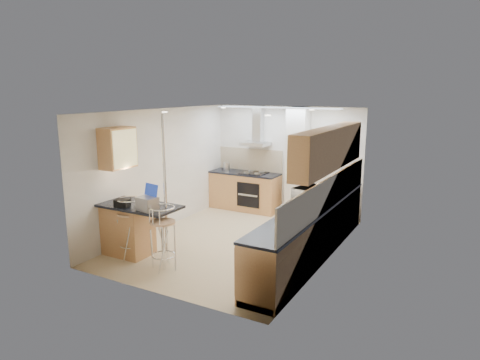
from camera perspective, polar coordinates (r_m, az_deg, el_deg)
The scene contains 16 objects.
ground at distance 8.33m, azimuth -0.44°, elevation -8.23°, with size 4.80×4.80×0.00m, color beige.
room_shell at distance 8.11m, azimuth 2.85°, elevation 2.48°, with size 3.64×4.84×2.51m.
right_counter at distance 7.60m, azimuth 9.55°, elevation -6.76°, with size 0.63×4.40×0.92m.
back_counter at distance 10.40m, azimuth 0.65°, elevation -1.44°, with size 1.70×0.63×0.92m.
peninsula at distance 7.69m, azimuth -13.23°, elevation -6.58°, with size 1.47×0.72×0.94m.
microwave at distance 7.44m, azimuth 9.35°, elevation -2.15°, with size 0.59×0.40×0.33m, color silver.
laptop at distance 7.15m, azimuth -12.25°, elevation -3.12°, with size 0.33×0.24×0.22m, color #96989D.
bag at distance 7.48m, azimuth -15.44°, elevation -2.99°, with size 0.23×0.17×0.13m, color black.
bar_stool_near at distance 7.64m, azimuth -14.40°, elevation -6.26°, with size 0.44×0.44×1.08m, color tan, non-canonical shape.
bar_stool_end at distance 7.06m, azimuth -10.22°, elevation -7.62°, with size 0.44×0.44×1.07m, color tan, non-canonical shape.
jar_a at distance 7.72m, azimuth 11.92°, elevation -2.32°, with size 0.12×0.12×0.17m, color beige.
jar_b at distance 8.00m, azimuth 11.67°, elevation -1.90°, with size 0.11×0.11×0.15m, color beige.
jar_c at distance 6.75m, azimuth 7.70°, elevation -4.06°, with size 0.14×0.14×0.22m, color beige.
jar_d at distance 6.79m, azimuth 7.28°, elevation -4.27°, with size 0.10×0.10×0.14m, color silver.
bread_bin at distance 6.28m, azimuth 6.71°, elevation -5.43°, with size 0.27×0.34×0.18m, color beige.
kettle at distance 10.56m, azimuth -1.79°, elevation 1.86°, with size 0.16×0.16×0.20m, color silver.
Camera 1 is at (3.82, -6.81, 2.89)m, focal length 32.00 mm.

